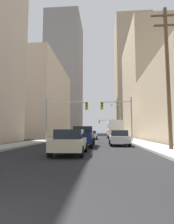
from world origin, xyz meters
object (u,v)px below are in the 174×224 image
Objects in this scene: pickup_truck_navy at (82,136)px; sedan_grey at (81,134)px; sedan_white at (92,135)px; traffic_signal_near_right at (118,112)px; sedan_beige at (70,142)px; city_bus at (114,129)px; traffic_signal_far_right at (107,124)px; sedan_silver at (119,138)px; traffic_signal_near_left at (65,111)px.

sedan_grey is at bearing 96.75° from pickup_truck_navy.
sedan_white is 1.00× the size of sedan_grey.
traffic_signal_near_right reaches higher than sedan_white.
sedan_beige is 35.09m from sedan_grey.
sedan_white is (0.13, 21.92, 0.00)m from sedan_beige.
traffic_signal_far_right reaches higher than city_bus.
sedan_white is at bearing -132.90° from city_bus.
sedan_white is at bearing -75.33° from sedan_grey.
sedan_silver is at bearing 23.13° from pickup_truck_navy.
city_bus is 11.46m from sedan_grey.
sedan_silver is 1.00× the size of sedan_white.
traffic_signal_near_left is at bearing 112.91° from pickup_truck_navy.
city_bus is 26.92m from sedan_beige.
sedan_beige is 0.71× the size of traffic_signal_near_left.
traffic_signal_near_left is at bearing 179.99° from traffic_signal_near_right.
traffic_signal_far_right is (6.94, 20.73, 3.33)m from sedan_grey.
traffic_signal_near_left is (-6.76, 6.12, 3.37)m from sedan_silver.
sedan_beige is 14.73m from traffic_signal_near_right.
traffic_signal_near_left is (-3.23, 7.63, 3.20)m from pickup_truck_navy.
traffic_signal_far_right is (-0.75, 29.14, 2.18)m from city_bus.
traffic_signal_near_right is at bearing 85.79° from sedan_silver.
sedan_silver is 0.70× the size of traffic_signal_far_right.
traffic_signal_near_right is at bearing 73.35° from sedan_beige.
pickup_truck_navy is 1.28× the size of sedan_white.
sedan_silver is at bearing -90.00° from traffic_signal_far_right.
traffic_signal_near_right and traffic_signal_far_right have the same top height.
sedan_silver is 0.70× the size of traffic_signal_near_left.
pickup_truck_navy is at bearing -67.09° from traffic_signal_near_left.
city_bus is at bearing 59.54° from traffic_signal_near_left.
traffic_signal_near_left is at bearing -89.50° from sedan_grey.
sedan_white is (-4.28, -4.61, -1.16)m from city_bus.
traffic_signal_near_right is at bearing -91.35° from city_bus.
pickup_truck_navy is at bearing -90.00° from sedan_white.
sedan_silver is at bearing -42.18° from traffic_signal_near_left.
sedan_beige is 55.89m from traffic_signal_far_right.
traffic_signal_near_left is at bearing 137.82° from sedan_silver.
sedan_grey is 0.71× the size of traffic_signal_near_right.
sedan_silver is at bearing 64.36° from sedan_beige.
pickup_truck_navy is 49.77m from traffic_signal_far_right.
traffic_signal_far_right is (6.76, 41.91, -0.03)m from traffic_signal_near_left.
traffic_signal_far_right is (3.53, 33.76, 3.33)m from sedan_white.
sedan_white is at bearing 90.00° from pickup_truck_navy.
sedan_grey is (-7.69, 8.41, -1.16)m from city_bus.
traffic_signal_near_left is at bearing -99.16° from traffic_signal_far_right.
sedan_white is at bearing -95.98° from traffic_signal_far_right.
traffic_signal_far_right is at bearing 90.61° from traffic_signal_near_right.
traffic_signal_far_right reaches higher than sedan_beige.
sedan_silver is at bearing -92.28° from city_bus.
traffic_signal_near_left and traffic_signal_near_right have the same top height.
city_bus is 2.72× the size of sedan_white.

